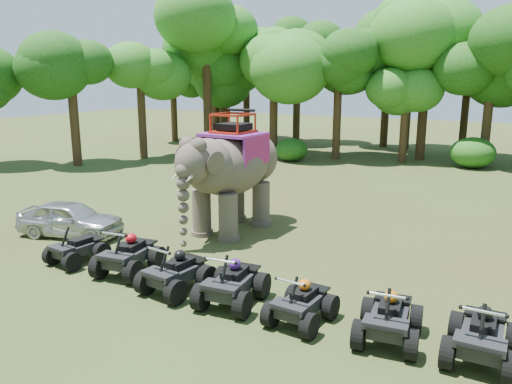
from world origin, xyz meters
TOP-DOWN VIEW (x-y plane):
  - ground at (0.00, 0.00)m, footprint 110.00×110.00m
  - elephant at (-1.83, 2.75)m, footprint 2.43×5.13m
  - parked_car at (-6.30, -0.57)m, footprint 3.86×2.37m
  - atv_0 at (-4.10, -2.25)m, footprint 1.30×1.68m
  - atv_1 at (-2.20, -2.11)m, footprint 1.57×1.99m
  - atv_2 at (-0.29, -2.43)m, footprint 1.46×1.88m
  - atv_3 at (1.32, -2.35)m, footprint 1.51×1.94m
  - atv_4 at (3.16, -2.41)m, footprint 1.28×1.69m
  - atv_5 at (5.06, -2.24)m, footprint 1.47×1.88m
  - atv_6 at (6.80, -2.14)m, footprint 1.31×1.78m
  - tree_0 at (0.00, 20.48)m, footprint 4.57×4.57m
  - tree_1 at (4.67, 21.70)m, footprint 5.77×5.77m
  - tree_22 at (-17.24, 9.44)m, footprint 5.81×5.81m
  - tree_23 at (-15.56, 13.59)m, footprint 5.06×5.06m
  - tree_24 at (-13.00, 17.49)m, footprint 6.73×6.73m
  - tree_25 at (-8.28, 18.49)m, footprint 6.06×6.06m
  - tree_26 at (-4.18, 19.65)m, footprint 5.25×5.25m
  - tree_28 at (0.78, 22.14)m, footprint 7.02×7.02m
  - tree_29 at (-19.37, 21.78)m, footprint 5.14×5.14m
  - tree_31 at (-9.88, 25.71)m, footprint 6.51×6.51m
  - tree_32 at (-2.99, 27.08)m, footprint 6.74×6.74m
  - tree_33 at (-18.18, 25.98)m, footprint 4.91×4.91m
  - tree_34 at (-14.83, 21.36)m, footprint 5.71×5.71m
  - tree_35 at (-13.93, 21.43)m, footprint 6.10×6.10m
  - tree_37 at (-14.60, 25.70)m, footprint 6.01×6.01m
  - tree_38 at (-1.15, 26.35)m, footprint 5.29×5.29m
  - tree_39 at (-13.72, 20.55)m, footprint 5.21×5.21m
  - tree_40 at (2.87, 26.05)m, footprint 5.06×5.06m

SIDE VIEW (x-z plane):
  - ground at x=0.00m, z-range 0.00..0.00m
  - atv_0 at x=-4.10m, z-range 0.00..1.17m
  - atv_4 at x=3.16m, z-range 0.00..1.19m
  - parked_car at x=-6.30m, z-range 0.00..1.23m
  - atv_5 at x=5.06m, z-range 0.00..1.28m
  - atv_2 at x=-0.29m, z-range 0.00..1.30m
  - atv_6 at x=6.80m, z-range 0.00..1.31m
  - atv_3 at x=1.32m, z-range 0.00..1.34m
  - atv_1 at x=-2.20m, z-range 0.00..1.35m
  - elephant at x=-1.83m, z-range 0.00..4.23m
  - tree_0 at x=0.00m, z-range 0.00..6.53m
  - tree_33 at x=-18.18m, z-range 0.00..7.01m
  - tree_40 at x=2.87m, z-range 0.00..7.22m
  - tree_23 at x=-15.56m, z-range 0.00..7.24m
  - tree_29 at x=-19.37m, z-range 0.00..7.35m
  - tree_39 at x=-13.72m, z-range 0.00..7.44m
  - tree_26 at x=-4.18m, z-range 0.00..7.50m
  - tree_38 at x=-1.15m, z-range 0.00..7.56m
  - tree_34 at x=-14.83m, z-range 0.00..8.16m
  - tree_1 at x=4.67m, z-range 0.00..8.24m
  - tree_22 at x=-17.24m, z-range 0.00..8.30m
  - tree_37 at x=-14.60m, z-range 0.00..8.58m
  - tree_25 at x=-8.28m, z-range 0.00..8.66m
  - tree_35 at x=-13.93m, z-range 0.00..8.72m
  - tree_31 at x=-9.88m, z-range 0.00..9.29m
  - tree_24 at x=-13.00m, z-range 0.00..9.61m
  - tree_32 at x=-2.99m, z-range 0.00..9.63m
  - tree_28 at x=0.78m, z-range 0.00..10.03m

